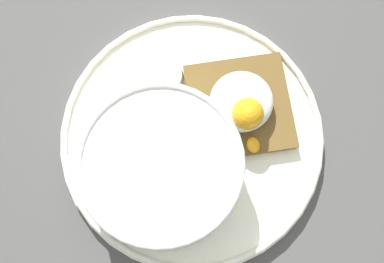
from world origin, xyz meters
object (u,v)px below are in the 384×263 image
at_px(banana_slice_front, 168,76).
at_px(banana_slice_left, 116,97).
at_px(poached_egg, 244,106).
at_px(toast_slice, 241,110).
at_px(oatmeal_bowl, 162,169).
at_px(banana_slice_back, 143,81).

distance_m(banana_slice_front, banana_slice_left, 0.05).
height_order(poached_egg, banana_slice_left, poached_egg).
relative_size(toast_slice, banana_slice_left, 3.39).
bearing_deg(oatmeal_bowl, toast_slice, -170.85).
height_order(oatmeal_bowl, banana_slice_left, oatmeal_bowl).
distance_m(toast_slice, banana_slice_back, 0.10).
relative_size(toast_slice, banana_slice_back, 2.72).
height_order(banana_slice_left, banana_slice_back, banana_slice_back).
xyz_separation_m(oatmeal_bowl, banana_slice_front, (-0.05, -0.08, -0.02)).
relative_size(oatmeal_bowl, banana_slice_back, 3.10).
height_order(oatmeal_bowl, banana_slice_front, oatmeal_bowl).
bearing_deg(poached_egg, oatmeal_bowl, 7.64).
bearing_deg(banana_slice_left, toast_slice, 142.72).
bearing_deg(poached_egg, banana_slice_back, -49.62).
relative_size(oatmeal_bowl, toast_slice, 1.14).
bearing_deg(poached_egg, toast_slice, -106.18).
relative_size(toast_slice, poached_egg, 1.69).
relative_size(oatmeal_bowl, banana_slice_front, 4.00).
height_order(banana_slice_front, banana_slice_back, banana_slice_front).
relative_size(banana_slice_left, banana_slice_back, 0.80).
xyz_separation_m(oatmeal_bowl, banana_slice_back, (-0.03, -0.09, -0.03)).
xyz_separation_m(toast_slice, banana_slice_back, (0.07, -0.07, -0.00)).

